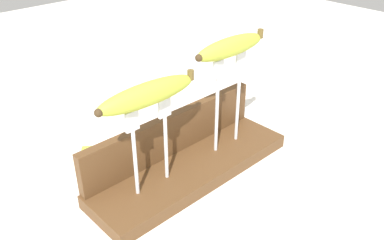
# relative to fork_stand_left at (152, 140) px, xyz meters

# --- Properties ---
(ground_plane) EXTENTS (3.00, 3.00, 0.00)m
(ground_plane) POSITION_rel_fork_stand_left_xyz_m (0.10, 0.00, -0.13)
(ground_plane) COLOR white
(wooden_board) EXTENTS (0.44, 0.13, 0.03)m
(wooden_board) POSITION_rel_fork_stand_left_xyz_m (0.10, 0.00, -0.12)
(wooden_board) COLOR brown
(wooden_board) RESTS_ON ground
(board_backstop) EXTENTS (0.44, 0.02, 0.09)m
(board_backstop) POSITION_rel_fork_stand_left_xyz_m (0.10, 0.06, -0.06)
(board_backstop) COLOR brown
(board_backstop) RESTS_ON wooden_board
(fork_stand_left) EXTENTS (0.10, 0.01, 0.17)m
(fork_stand_left) POSITION_rel_fork_stand_left_xyz_m (0.00, 0.00, 0.00)
(fork_stand_left) COLOR silver
(fork_stand_left) RESTS_ON wooden_board
(fork_stand_right) EXTENTS (0.09, 0.01, 0.20)m
(fork_stand_right) POSITION_rel_fork_stand_left_xyz_m (0.20, 0.00, 0.02)
(fork_stand_right) COLOR silver
(fork_stand_right) RESTS_ON wooden_board
(banana_raised_left) EXTENTS (0.20, 0.05, 0.04)m
(banana_raised_left) POSITION_rel_fork_stand_left_xyz_m (-0.00, 0.00, 0.09)
(banana_raised_left) COLOR #B2C138
(banana_raised_left) RESTS_ON fork_stand_left
(banana_raised_right) EXTENTS (0.18, 0.04, 0.04)m
(banana_raised_right) POSITION_rel_fork_stand_left_xyz_m (0.20, 0.00, 0.12)
(banana_raised_right) COLOR #B2C138
(banana_raised_right) RESTS_ON fork_stand_right
(banana_chunk_near) EXTENTS (0.07, 0.06, 0.04)m
(banana_chunk_near) POSITION_rel_fork_stand_left_xyz_m (-0.02, 0.17, -0.11)
(banana_chunk_near) COLOR #B2C138
(banana_chunk_near) RESTS_ON ground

